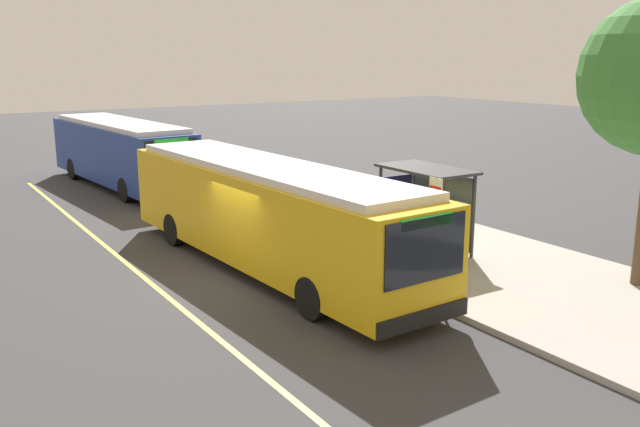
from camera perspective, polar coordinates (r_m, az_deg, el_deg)
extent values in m
plane|color=#38383A|center=(18.26, -6.25, -5.52)|extent=(120.00, 120.00, 0.00)
cube|color=#A8A399|center=(21.45, 8.25, -2.54)|extent=(44.00, 6.40, 0.15)
cube|color=#E0D64C|center=(17.46, -12.77, -6.65)|extent=(36.00, 0.14, 0.01)
cube|color=gold|center=(18.80, -4.46, -0.03)|extent=(12.48, 3.15, 2.40)
cube|color=silver|center=(18.55, -4.53, 3.89)|extent=(11.48, 2.84, 0.20)
cube|color=black|center=(13.90, 8.81, -3.03)|extent=(0.14, 2.17, 1.34)
cube|color=black|center=(19.41, -1.21, 1.30)|extent=(10.88, 0.57, 1.06)
cube|color=black|center=(19.71, -1.19, -2.31)|extent=(11.74, 0.60, 0.28)
cube|color=#26D83F|center=(13.75, 8.91, -0.68)|extent=(0.10, 1.40, 0.24)
cube|color=black|center=(14.36, 8.65, -8.62)|extent=(0.20, 2.50, 0.36)
cylinder|color=black|center=(16.75, 5.85, -5.45)|extent=(1.01, 0.33, 1.00)
cylinder|color=black|center=(15.40, -0.69, -7.06)|extent=(1.01, 0.33, 1.00)
cylinder|color=black|center=(22.74, -6.74, -0.49)|extent=(1.01, 0.33, 1.00)
cylinder|color=black|center=(21.76, -12.08, -1.31)|extent=(1.01, 0.33, 1.00)
cube|color=navy|center=(31.88, -16.29, 4.90)|extent=(10.86, 3.38, 2.40)
cube|color=silver|center=(31.73, -16.44, 7.23)|extent=(9.98, 3.06, 0.20)
cube|color=black|center=(26.92, -12.21, 4.64)|extent=(0.21, 2.16, 1.34)
cube|color=black|center=(32.31, -14.18, 5.65)|extent=(9.38, 0.78, 1.06)
cube|color=yellow|center=(32.49, -14.05, 3.43)|extent=(10.12, 0.83, 0.28)
cube|color=#26D83F|center=(26.84, -12.27, 5.88)|extent=(0.14, 1.40, 0.24)
cube|color=black|center=(27.15, -12.05, 1.60)|extent=(0.28, 2.50, 0.36)
cylinder|color=black|center=(29.47, -11.73, 2.45)|extent=(1.02, 0.36, 1.00)
cylinder|color=black|center=(28.58, -15.91, 1.89)|extent=(1.02, 0.36, 1.00)
cylinder|color=black|center=(35.40, -16.31, 3.95)|extent=(1.02, 0.36, 1.00)
cylinder|color=black|center=(34.66, -19.88, 3.51)|extent=(1.02, 0.36, 1.00)
cylinder|color=#333338|center=(19.73, 12.65, -0.28)|extent=(0.10, 0.10, 2.40)
cylinder|color=#333338|center=(18.85, 9.85, -0.77)|extent=(0.10, 0.10, 2.40)
cylinder|color=#333338|center=(21.59, 7.78, 1.06)|extent=(0.10, 0.10, 2.40)
cylinder|color=#333338|center=(20.79, 5.04, 0.67)|extent=(0.10, 0.10, 2.40)
cube|color=#333338|center=(19.98, 8.87, 3.68)|extent=(2.90, 1.60, 0.08)
cube|color=#4C606B|center=(20.64, 10.10, 0.42)|extent=(2.47, 0.04, 2.16)
cube|color=navy|center=(21.19, 6.43, 0.74)|extent=(0.06, 1.11, 1.82)
cube|color=brown|center=(20.48, 8.10, -1.76)|extent=(1.60, 0.44, 0.06)
cube|color=brown|center=(20.57, 8.64, -0.91)|extent=(1.60, 0.05, 0.44)
cube|color=#333338|center=(21.07, 6.81, -1.93)|extent=(0.08, 0.40, 0.45)
cube|color=#333338|center=(20.03, 9.42, -2.82)|extent=(0.08, 0.40, 0.45)
cylinder|color=#333338|center=(16.93, 9.53, -1.65)|extent=(0.07, 0.07, 2.80)
cube|color=white|center=(16.67, 9.62, 2.00)|extent=(0.44, 0.03, 0.56)
cube|color=red|center=(16.66, 9.59, 1.99)|extent=(0.40, 0.01, 0.16)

